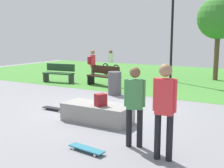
% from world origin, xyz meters
% --- Properties ---
extents(ground_plane, '(28.00, 28.00, 0.00)m').
position_xyz_m(ground_plane, '(0.00, 0.00, 0.00)').
color(ground_plane, gray).
extents(grass_lawn, '(26.60, 11.62, 0.01)m').
position_xyz_m(grass_lawn, '(0.00, 8.19, 0.00)').
color(grass_lawn, '#478C38').
rests_on(grass_lawn, ground_plane).
extents(concrete_ledge, '(1.86, 0.80, 0.48)m').
position_xyz_m(concrete_ledge, '(0.44, -1.27, 0.24)').
color(concrete_ledge, gray).
rests_on(concrete_ledge, ground_plane).
extents(backpack_on_ledge, '(0.30, 0.34, 0.32)m').
position_xyz_m(backpack_on_ledge, '(0.63, -1.40, 0.64)').
color(backpack_on_ledge, maroon).
rests_on(backpack_on_ledge, concrete_ledge).
extents(skater_performing_trick, '(0.43, 0.24, 1.78)m').
position_xyz_m(skater_performing_trick, '(2.78, -2.66, 1.05)').
color(skater_performing_trick, black).
rests_on(skater_performing_trick, ground_plane).
extents(skater_watching, '(0.41, 0.30, 1.65)m').
position_xyz_m(skater_watching, '(2.04, -2.35, 0.96)').
color(skater_watching, black).
rests_on(skater_watching, ground_plane).
extents(skateboard_by_ledge, '(0.82, 0.29, 0.08)m').
position_xyz_m(skateboard_by_ledge, '(1.35, -3.07, 0.06)').
color(skateboard_by_ledge, teal).
rests_on(skateboard_by_ledge, ground_plane).
extents(skateboard_spare, '(0.80, 0.20, 0.08)m').
position_xyz_m(skateboard_spare, '(-1.35, -0.95, 0.06)').
color(skateboard_spare, black).
rests_on(skateboard_spare, ground_plane).
extents(park_bench_center_lawn, '(1.65, 0.70, 0.91)m').
position_xyz_m(park_bench_center_lawn, '(-2.36, 3.60, 0.48)').
color(park_bench_center_lawn, '#331E14').
rests_on(park_bench_center_lawn, ground_plane).
extents(park_bench_far_right, '(1.65, 0.67, 0.91)m').
position_xyz_m(park_bench_far_right, '(-4.82, 3.38, 0.48)').
color(park_bench_far_right, '#1E4223').
rests_on(park_bench_far_right, ground_plane).
extents(tree_slender_maple, '(2.16, 2.16, 4.27)m').
position_xyz_m(tree_slender_maple, '(1.79, 8.04, 3.16)').
color(tree_slender_maple, brown).
rests_on(tree_slender_maple, grass_lawn).
extents(lamp_post, '(0.28, 0.28, 4.66)m').
position_xyz_m(lamp_post, '(-0.11, 6.45, 2.80)').
color(lamp_post, black).
rests_on(lamp_post, ground_plane).
extents(trash_bin, '(0.52, 0.52, 0.91)m').
position_xyz_m(trash_bin, '(-0.89, 2.05, 0.45)').
color(trash_bin, '#4C4C51').
rests_on(trash_bin, ground_plane).
extents(pedestrian_with_backpack, '(0.45, 0.45, 1.61)m').
position_xyz_m(pedestrian_with_backpack, '(-3.23, 3.98, 0.96)').
color(pedestrian_with_backpack, slate).
rests_on(pedestrian_with_backpack, ground_plane).
extents(cyclist_on_bicycle, '(1.66, 0.85, 1.52)m').
position_xyz_m(cyclist_on_bicycle, '(-3.83, 6.80, 0.63)').
color(cyclist_on_bicycle, black).
rests_on(cyclist_on_bicycle, ground_plane).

